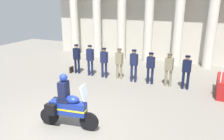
# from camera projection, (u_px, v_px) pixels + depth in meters

# --- Properties ---
(ground_plane) EXTENTS (28.00, 28.00, 0.00)m
(ground_plane) POSITION_uv_depth(u_px,v_px,m) (64.00, 128.00, 7.62)
(ground_plane) COLOR gray
(colonnade_backdrop) EXTENTS (15.22, 1.45, 6.35)m
(colonnade_backdrop) POSITION_uv_depth(u_px,v_px,m) (151.00, 13.00, 15.39)
(colonnade_backdrop) COLOR beige
(colonnade_backdrop) RESTS_ON ground_plane
(officer_in_row_0) EXTENTS (0.41, 0.27, 1.71)m
(officer_in_row_0) POSITION_uv_depth(u_px,v_px,m) (77.00, 57.00, 13.03)
(officer_in_row_0) COLOR black
(officer_in_row_0) RESTS_ON ground_plane
(officer_in_row_1) EXTENTS (0.41, 0.27, 1.75)m
(officer_in_row_1) POSITION_uv_depth(u_px,v_px,m) (90.00, 58.00, 12.61)
(officer_in_row_1) COLOR #191E42
(officer_in_row_1) RESTS_ON ground_plane
(officer_in_row_2) EXTENTS (0.41, 0.27, 1.67)m
(officer_in_row_2) POSITION_uv_depth(u_px,v_px,m) (104.00, 60.00, 12.29)
(officer_in_row_2) COLOR #191E42
(officer_in_row_2) RESTS_ON ground_plane
(officer_in_row_3) EXTENTS (0.41, 0.27, 1.69)m
(officer_in_row_3) POSITION_uv_depth(u_px,v_px,m) (119.00, 61.00, 12.07)
(officer_in_row_3) COLOR #847A5B
(officer_in_row_3) RESTS_ON ground_plane
(officer_in_row_4) EXTENTS (0.41, 0.27, 1.72)m
(officer_in_row_4) POSITION_uv_depth(u_px,v_px,m) (134.00, 63.00, 11.62)
(officer_in_row_4) COLOR #191E42
(officer_in_row_4) RESTS_ON ground_plane
(officer_in_row_5) EXTENTS (0.41, 0.27, 1.64)m
(officer_in_row_5) POSITION_uv_depth(u_px,v_px,m) (151.00, 66.00, 11.35)
(officer_in_row_5) COLOR #141938
(officer_in_row_5) RESTS_ON ground_plane
(officer_in_row_6) EXTENTS (0.41, 0.27, 1.67)m
(officer_in_row_6) POSITION_uv_depth(u_px,v_px,m) (169.00, 67.00, 11.03)
(officer_in_row_6) COLOR #7A7056
(officer_in_row_6) RESTS_ON ground_plane
(officer_in_row_7) EXTENTS (0.41, 0.27, 1.66)m
(officer_in_row_7) POSITION_uv_depth(u_px,v_px,m) (187.00, 70.00, 10.66)
(officer_in_row_7) COLOR black
(officer_in_row_7) RESTS_ON ground_plane
(motorcycle_with_rider) EXTENTS (2.09, 0.74, 1.90)m
(motorcycle_with_rider) POSITION_uv_depth(u_px,v_px,m) (66.00, 106.00, 7.44)
(motorcycle_with_rider) COLOR black
(motorcycle_with_rider) RESTS_ON ground_plane
(briefcase_on_ground) EXTENTS (0.10, 0.32, 0.36)m
(briefcase_on_ground) POSITION_uv_depth(u_px,v_px,m) (72.00, 70.00, 13.38)
(briefcase_on_ground) COLOR black
(briefcase_on_ground) RESTS_ON ground_plane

